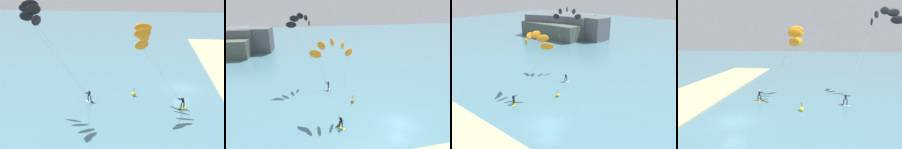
{
  "view_description": "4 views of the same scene",
  "coord_description": "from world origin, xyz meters",
  "views": [
    {
      "loc": [
        -41.39,
        4.84,
        15.13
      ],
      "look_at": [
        -10.52,
        9.36,
        5.03
      ],
      "focal_mm": 45.21,
      "sensor_mm": 36.0,
      "label": 1
    },
    {
      "loc": [
        -12.98,
        -20.1,
        15.09
      ],
      "look_at": [
        -7.05,
        6.1,
        5.35
      ],
      "focal_mm": 31.56,
      "sensor_mm": 36.0,
      "label": 2
    },
    {
      "loc": [
        18.37,
        -18.73,
        17.03
      ],
      "look_at": [
        -4.77,
        9.2,
        3.25
      ],
      "focal_mm": 36.9,
      "sensor_mm": 36.0,
      "label": 3
    },
    {
      "loc": [
        21.68,
        9.16,
        9.17
      ],
      "look_at": [
        -8.14,
        5.2,
        4.0
      ],
      "focal_mm": 34.81,
      "sensor_mm": 36.0,
      "label": 4
    }
  ],
  "objects": [
    {
      "name": "ground_plane",
      "position": [
        0.0,
        0.0,
        0.0
      ],
      "size": [
        240.0,
        240.0,
        0.0
      ],
      "primitive_type": "plane",
      "color": "slate"
    },
    {
      "name": "kitesurfer_mid_water",
      "position": [
        -11.34,
        18.06,
        11.73
      ],
      "size": [
        7.25,
        8.44,
        13.45
      ],
      "color": "white",
      "rests_on": "ground"
    },
    {
      "name": "distant_headland",
      "position": [
        -36.97,
        47.48,
        3.57
      ],
      "size": [
        32.06,
        18.16,
        7.62
      ],
      "color": "#565B60",
      "rests_on": "ground"
    },
    {
      "name": "kitesurfer_nearshore",
      "position": [
        -7.9,
        5.85,
        9.04
      ],
      "size": [
        6.4,
        7.02,
        10.69
      ],
      "color": "yellow",
      "rests_on": "ground"
    },
    {
      "name": "marker_buoy",
      "position": [
        -4.41,
        7.16,
        0.3
      ],
      "size": [
        0.56,
        0.56,
        1.38
      ],
      "color": "yellow",
      "rests_on": "ground"
    }
  ]
}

